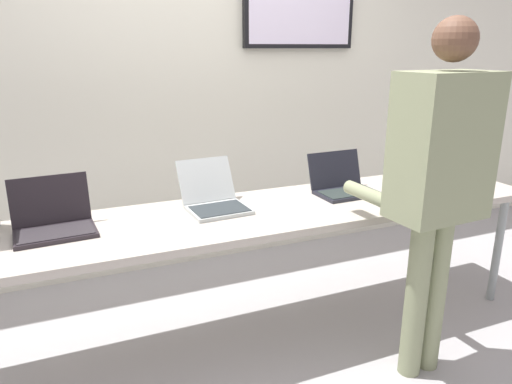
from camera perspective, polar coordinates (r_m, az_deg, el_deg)
The scene contains 9 objects.
ground at distance 2.95m, azimuth 0.43°, elevation -16.60°, with size 8.00×8.00×0.04m, color #A29FA1.
back_wall at distance 3.54m, azimuth -6.70°, elevation 12.03°, with size 8.00×0.11×2.60m.
workbench at distance 2.61m, azimuth 0.47°, elevation -3.12°, with size 3.33×0.70×0.76m.
laptop_station_0 at distance 2.47m, azimuth -23.02°, elevation -3.11°, with size 0.38×0.31×0.25m.
laptop_station_1 at distance 2.62m, azimuth -5.05°, elevation -0.73°, with size 0.33×0.40×0.24m.
laptop_station_2 at distance 2.94m, azimuth 10.27°, elevation 0.96°, with size 0.37×0.31×0.23m.
laptop_station_3 at distance 3.47m, azimuth 21.85°, elevation 2.53°, with size 0.33×0.34×0.26m.
person at distance 2.35m, azimuth 20.91°, elevation 2.19°, with size 0.45×0.60×1.74m.
coffee_mug at distance 2.82m, azimuth 18.32°, elevation -0.45°, with size 0.09×0.09×0.10m.
Camera 1 is at (-0.98, -2.25, 1.61)m, focal length 33.54 mm.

